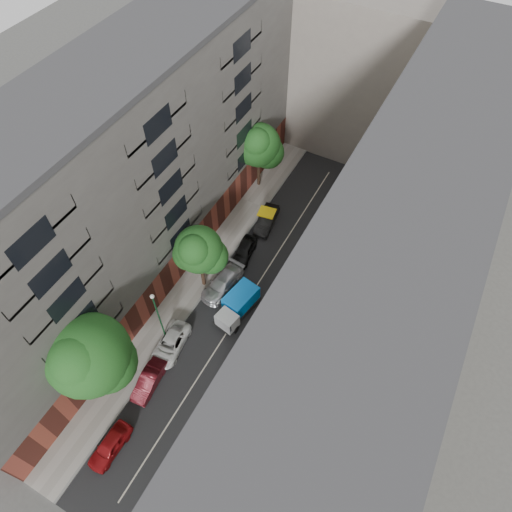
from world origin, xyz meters
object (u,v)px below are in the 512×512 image
Objects in this scene: car_right_0 at (175,486)px; car_right_1 at (234,390)px; tree_near at (89,358)px; pedestrian at (330,284)px; car_left_5 at (267,220)px; tarp_truck at (237,305)px; car_left_4 at (244,251)px; car_left_0 at (110,445)px; lamp_post at (158,314)px; car_left_2 at (170,344)px; car_left_1 at (149,381)px; tree_mid at (199,252)px; tree_far at (259,147)px; car_left_3 at (223,283)px; car_right_2 at (260,349)px.

car_right_1 reaches higher than car_right_0.
tree_near is 5.13× the size of pedestrian.
tarp_truck is at bearing -85.31° from car_left_5.
car_left_0 is at bearing -97.45° from car_left_4.
lamp_post is 3.82× the size of pedestrian.
car_left_5 reaches higher than car_right_1.
car_left_4 is (-2.70, 6.16, -0.54)m from tarp_truck.
pedestrian is at bearing 42.52° from car_left_2.
pedestrian is (9.65, 15.72, 0.42)m from car_left_1.
car_left_4 is 0.53× the size of tree_mid.
tree_mid is 12.80m from pedestrian.
pedestrian is at bearing -37.00° from tree_far.
tree_far is (-6.13, 15.83, 4.36)m from tarp_truck.
pedestrian is at bearing 32.73° from car_left_3.
car_left_1 is 7.17m from car_right_1.
tree_near reaches higher than car_right_1.
lamp_post reaches higher than car_left_2.
car_right_1 is 2.64× the size of pedestrian.
car_left_4 is 0.50× the size of tree_far.
car_left_1 is at bearing 95.71° from car_left_0.
tarp_truck is 4.65m from car_right_2.
car_left_1 is 0.42× the size of tree_near.
pedestrian is (2.80, 8.92, 0.34)m from car_right_2.
car_left_3 is (0.00, 16.80, 0.07)m from car_left_0.
tree_near is at bearing -102.01° from lamp_post.
pedestrian reaches higher than car_left_0.
car_left_3 is 0.54× the size of tree_near.
tree_near is at bearing 43.18° from pedestrian.
tree_far reaches higher than car_left_3.
tree_near is at bearing -96.07° from car_left_3.
pedestrian is (6.58, 6.26, -0.15)m from tarp_truck.
car_left_5 is at bearing 79.33° from car_left_2.
lamp_post is (1.84, -21.22, -1.12)m from tree_far.
tree_mid is at bearing 84.28° from tree_near.
lamp_post reaches higher than car_left_1.
tree_near is (-9.20, -4.62, 5.64)m from car_right_1.
tarp_truck is 13.75m from tree_near.
car_right_1 is 1.12× the size of car_right_2.
tree_far is (-9.90, 18.49, 4.85)m from car_right_2.
tree_far reaches higher than tarp_truck.
car_left_1 is at bearing -83.22° from tree_mid.
car_left_1 is 9.65m from car_right_2.
car_right_2 is 0.61× the size of lamp_post.
tarp_truck is 1.27× the size of car_left_1.
lamp_post reaches higher than car_right_0.
car_left_1 is 0.57× the size of lamp_post.
car_left_1 is at bearing -100.04° from car_left_5.
tree_mid reaches higher than car_left_0.
car_right_1 is at bearing -47.50° from car_left_3.
car_right_0 is 8.20m from car_right_1.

